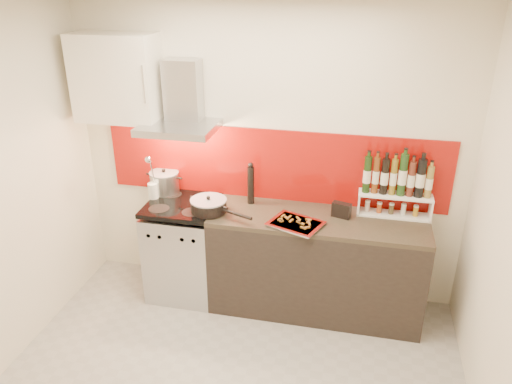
% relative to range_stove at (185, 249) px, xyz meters
% --- Properties ---
extents(ceiling, '(3.40, 2.80, 0.02)m').
position_rel_range_stove_xyz_m(ceiling, '(0.70, -1.10, 2.16)').
color(ceiling, white).
rests_on(ceiling, back_wall).
extents(back_wall, '(3.40, 0.02, 2.60)m').
position_rel_range_stove_xyz_m(back_wall, '(0.70, 0.30, 0.86)').
color(back_wall, silver).
rests_on(back_wall, ground).
extents(backsplash, '(3.00, 0.02, 0.64)m').
position_rel_range_stove_xyz_m(backsplash, '(0.75, 0.29, 0.78)').
color(backsplash, '#940E08').
rests_on(backsplash, back_wall).
extents(range_stove, '(0.60, 0.60, 0.91)m').
position_rel_range_stove_xyz_m(range_stove, '(0.00, 0.00, 0.00)').
color(range_stove, '#B7B7BA').
rests_on(range_stove, ground).
extents(counter, '(1.80, 0.60, 0.90)m').
position_rel_range_stove_xyz_m(counter, '(1.20, 0.00, 0.01)').
color(counter, black).
rests_on(counter, ground).
extents(range_hood, '(0.62, 0.50, 0.61)m').
position_rel_range_stove_xyz_m(range_hood, '(0.00, 0.14, 1.30)').
color(range_hood, '#B7B7BA').
rests_on(range_hood, back_wall).
extents(upper_cabinet, '(0.70, 0.35, 0.72)m').
position_rel_range_stove_xyz_m(upper_cabinet, '(-0.55, 0.13, 1.51)').
color(upper_cabinet, white).
rests_on(upper_cabinet, back_wall).
extents(stock_pot, '(0.27, 0.27, 0.23)m').
position_rel_range_stove_xyz_m(stock_pot, '(-0.23, 0.20, 0.57)').
color(stock_pot, '#B7B7BA').
rests_on(stock_pot, range_stove).
extents(saute_pan, '(0.57, 0.34, 0.14)m').
position_rel_range_stove_xyz_m(saute_pan, '(0.29, -0.10, 0.52)').
color(saute_pan, black).
rests_on(saute_pan, range_stove).
extents(utensil_jar, '(0.09, 0.13, 0.43)m').
position_rel_range_stove_xyz_m(utensil_jar, '(-0.28, 0.04, 0.59)').
color(utensil_jar, silver).
rests_on(utensil_jar, range_stove).
extents(pepper_mill, '(0.06, 0.06, 0.38)m').
position_rel_range_stove_xyz_m(pepper_mill, '(0.59, 0.16, 0.64)').
color(pepper_mill, black).
rests_on(pepper_mill, counter).
extents(step_shelf, '(0.60, 0.16, 0.55)m').
position_rel_range_stove_xyz_m(step_shelf, '(1.81, 0.18, 0.72)').
color(step_shelf, white).
rests_on(step_shelf, counter).
extents(caddy_box, '(0.17, 0.11, 0.13)m').
position_rel_range_stove_xyz_m(caddy_box, '(1.38, 0.06, 0.52)').
color(caddy_box, black).
rests_on(caddy_box, counter).
extents(baking_tray, '(0.49, 0.44, 0.03)m').
position_rel_range_stove_xyz_m(baking_tray, '(1.03, -0.17, 0.47)').
color(baking_tray, silver).
rests_on(baking_tray, counter).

